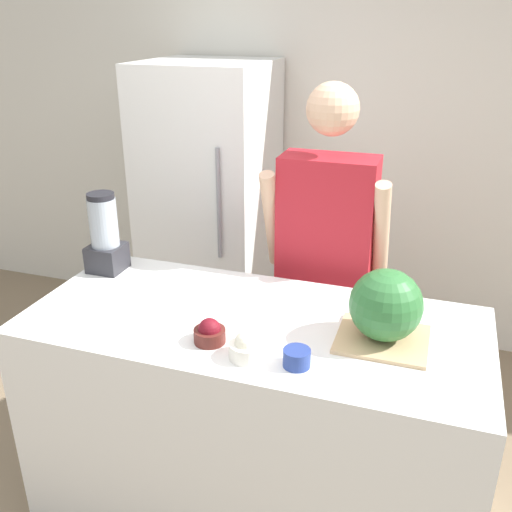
# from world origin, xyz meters

# --- Properties ---
(wall_back) EXTENTS (8.00, 0.06, 2.60)m
(wall_back) POSITION_xyz_m (0.00, 2.12, 1.30)
(wall_back) COLOR silver
(wall_back) RESTS_ON ground_plane
(counter_island) EXTENTS (1.77, 0.79, 0.93)m
(counter_island) POSITION_xyz_m (0.00, 0.39, 0.47)
(counter_island) COLOR white
(counter_island) RESTS_ON ground_plane
(refrigerator) EXTENTS (0.71, 0.77, 1.77)m
(refrigerator) POSITION_xyz_m (-0.72, 1.70, 0.89)
(refrigerator) COLOR white
(refrigerator) RESTS_ON ground_plane
(person) EXTENTS (0.57, 0.27, 1.76)m
(person) POSITION_xyz_m (0.15, 1.01, 0.91)
(person) COLOR #333338
(person) RESTS_ON ground_plane
(cutting_board) EXTENTS (0.32, 0.29, 0.01)m
(cutting_board) POSITION_xyz_m (0.49, 0.40, 0.94)
(cutting_board) COLOR tan
(cutting_board) RESTS_ON counter_island
(watermelon) EXTENTS (0.26, 0.26, 0.26)m
(watermelon) POSITION_xyz_m (0.49, 0.40, 1.08)
(watermelon) COLOR #2D6B33
(watermelon) RESTS_ON cutting_board
(bowl_cherries) EXTENTS (0.11, 0.11, 0.09)m
(bowl_cherries) POSITION_xyz_m (-0.09, 0.19, 0.97)
(bowl_cherries) COLOR #511E19
(bowl_cherries) RESTS_ON counter_island
(bowl_cream) EXTENTS (0.13, 0.13, 0.10)m
(bowl_cream) POSITION_xyz_m (0.07, 0.14, 0.98)
(bowl_cream) COLOR white
(bowl_cream) RESTS_ON counter_island
(bowl_small_blue) EXTENTS (0.09, 0.09, 0.06)m
(bowl_small_blue) POSITION_xyz_m (0.24, 0.15, 0.97)
(bowl_small_blue) COLOR navy
(bowl_small_blue) RESTS_ON counter_island
(blender) EXTENTS (0.15, 0.15, 0.36)m
(blender) POSITION_xyz_m (-0.78, 0.62, 1.10)
(blender) COLOR #28282D
(blender) RESTS_ON counter_island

